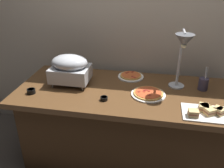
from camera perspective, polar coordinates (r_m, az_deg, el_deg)
The scene contains 11 objects.
ground_plane at distance 2.59m, azimuth 2.37°, elevation -16.51°, with size 8.00×8.00×0.00m, color #4C443D.
back_wall at distance 2.46m, azimuth 4.69°, elevation 13.15°, with size 4.40×0.04×2.40m, color #B7A893.
buffet_table at distance 2.34m, azimuth 2.55°, elevation -9.57°, with size 1.90×0.84×0.76m.
chafing_dish at distance 2.22m, azimuth -9.89°, elevation 3.75°, with size 0.35×0.27×0.28m.
heat_lamp at distance 2.02m, azimuth 16.47°, elevation 8.47°, with size 0.15×0.30×0.53m.
pizza_plate_front at distance 2.39m, azimuth 4.46°, elevation 1.89°, with size 0.25×0.25×0.03m.
pizza_plate_center at distance 2.08m, azimuth 8.58°, elevation -2.29°, with size 0.29×0.29×0.03m.
sandwich_platter at distance 1.93m, azimuth 21.49°, elevation -6.05°, with size 0.33×0.24×0.06m.
sauce_cup_near at distance 2.19m, azimuth -18.58°, elevation -1.59°, with size 0.07×0.07×0.04m.
sauce_cup_far at distance 1.98m, azimuth -1.91°, elevation -3.41°, with size 0.06×0.06×0.03m.
utensil_holder at distance 2.27m, azimuth 20.80°, elevation 0.06°, with size 0.08×0.08×0.21m.
Camera 1 is at (0.25, -1.88, 1.76)m, focal length 38.63 mm.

